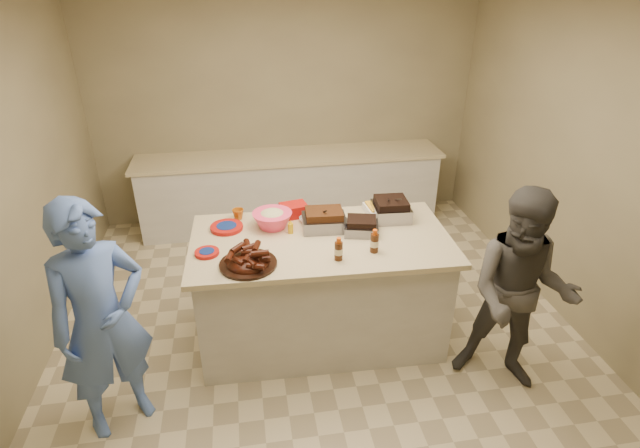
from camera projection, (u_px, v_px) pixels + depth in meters
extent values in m
cube|color=#47230F|center=(324.00, 228.00, 4.07)|extent=(0.36, 0.29, 0.11)
cube|color=black|center=(361.00, 233.00, 4.00)|extent=(0.31, 0.28, 0.08)
cube|color=gray|center=(390.00, 218.00, 4.23)|extent=(0.32, 0.32, 0.12)
cylinder|color=silver|center=(326.00, 220.00, 4.21)|extent=(0.35, 0.35, 0.05)
cube|color=yellow|center=(384.00, 213.00, 4.33)|extent=(0.34, 0.26, 0.09)
cylinder|color=#3A1C0B|center=(338.00, 259.00, 3.64)|extent=(0.06, 0.06, 0.18)
cylinder|color=#3A1C0B|center=(374.00, 252.00, 3.74)|extent=(0.06, 0.06, 0.19)
cylinder|color=#E3B00B|center=(291.00, 233.00, 4.00)|extent=(0.04, 0.04, 0.11)
imported|color=silver|center=(307.00, 222.00, 4.17)|extent=(0.14, 0.05, 0.14)
cylinder|color=#A9120C|center=(227.00, 229.00, 4.06)|extent=(0.27, 0.27, 0.03)
cylinder|color=#A9120C|center=(207.00, 254.00, 3.71)|extent=(0.19, 0.19, 0.03)
imported|color=#AF5A0E|center=(239.00, 219.00, 4.22)|extent=(0.10, 0.09, 0.10)
cube|color=#A9120C|center=(294.00, 216.00, 4.27)|extent=(0.25, 0.20, 0.11)
imported|color=#5579CF|center=(126.00, 416.00, 3.59)|extent=(1.43, 1.78, 0.41)
imported|color=#4E4B46|center=(501.00, 377.00, 3.93)|extent=(1.45, 1.77, 0.61)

